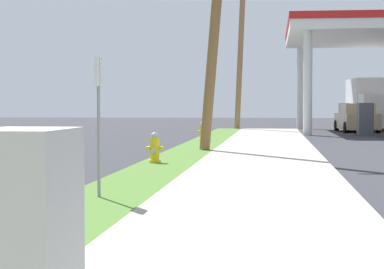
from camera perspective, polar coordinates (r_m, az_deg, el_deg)
name	(u,v)px	position (r m, az deg, el deg)	size (l,w,h in m)	color
fire_hydrant_nearest	(22,205)	(8.01, -13.34, -5.42)	(0.42, 0.37, 0.74)	yellow
fire_hydrant_second	(155,149)	(17.44, -2.97, -1.16)	(0.42, 0.38, 0.74)	yellow
fire_hydrant_third	(203,132)	(28.04, 0.85, 0.19)	(0.42, 0.37, 0.74)	yellow
utility_pole_background	(241,47)	(41.80, 3.87, 6.91)	(1.08, 1.43, 9.22)	#937047
street_sign_post	(99,97)	(10.98, -7.42, 2.94)	(0.05, 0.36, 2.12)	gray
car_tan_by_far_pump	(357,119)	(41.16, 12.93, 1.22)	(2.19, 4.61, 1.57)	tan
truck_white_at_forecourt	(369,105)	(45.11, 13.83, 2.28)	(2.51, 6.52, 3.11)	white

